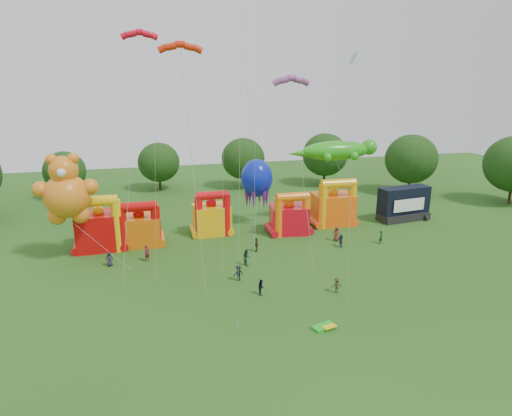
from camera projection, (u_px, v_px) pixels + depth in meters
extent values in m
plane|color=#264A15|center=(295.00, 344.00, 36.65)|extent=(160.00, 160.00, 0.00)
cylinder|color=#352314|center=(510.00, 192.00, 76.92)|extent=(0.44, 0.44, 3.93)
cylinder|color=#352314|center=(409.00, 184.00, 83.52)|extent=(0.44, 0.44, 3.72)
ellipsoid|color=#193911|center=(411.00, 159.00, 82.26)|extent=(9.30, 9.30, 8.89)
cylinder|color=#352314|center=(324.00, 176.00, 90.27)|extent=(0.44, 0.44, 3.51)
ellipsoid|color=#193911|center=(325.00, 155.00, 89.09)|extent=(8.77, 8.78, 8.39)
cylinder|color=#352314|center=(243.00, 179.00, 88.06)|extent=(0.44, 0.44, 3.30)
ellipsoid|color=#193911|center=(243.00, 159.00, 86.95)|extent=(8.25, 8.25, 7.88)
cylinder|color=#352314|center=(160.00, 182.00, 86.26)|extent=(0.44, 0.44, 3.09)
ellipsoid|color=#193911|center=(159.00, 162.00, 85.22)|extent=(7.73, 7.72, 7.38)
cylinder|color=#352314|center=(67.00, 191.00, 80.00)|extent=(0.44, 0.44, 2.88)
ellipsoid|color=#193911|center=(64.00, 171.00, 79.02)|extent=(7.20, 7.20, 6.88)
cube|color=red|center=(100.00, 231.00, 56.66)|extent=(5.77, 4.69, 4.56)
cylinder|color=yellow|center=(79.00, 229.00, 54.36)|extent=(1.23, 1.23, 6.51)
cylinder|color=yellow|center=(117.00, 226.00, 55.38)|extent=(1.23, 1.23, 6.51)
cylinder|color=yellow|center=(96.00, 201.00, 53.97)|extent=(5.00, 1.30, 1.30)
sphere|color=yellow|center=(98.00, 211.00, 55.95)|extent=(1.40, 1.40, 1.40)
cube|color=#D85E0B|center=(140.00, 230.00, 58.04)|extent=(5.45, 4.47, 3.78)
cylinder|color=red|center=(122.00, 229.00, 55.94)|extent=(1.14, 1.14, 5.40)
cylinder|color=red|center=(156.00, 226.00, 56.89)|extent=(1.14, 1.14, 5.40)
cylinder|color=red|center=(138.00, 207.00, 55.67)|extent=(4.62, 1.20, 1.20)
sphere|color=red|center=(139.00, 214.00, 57.44)|extent=(1.40, 1.40, 1.40)
cube|color=#EAA80C|center=(212.00, 219.00, 62.09)|extent=(5.06, 4.19, 4.00)
cylinder|color=red|center=(199.00, 217.00, 60.13)|extent=(1.05, 1.05, 5.71)
cylinder|color=red|center=(227.00, 215.00, 61.00)|extent=(1.05, 1.05, 5.71)
cylinder|color=red|center=(212.00, 195.00, 59.77)|extent=(4.24, 1.10, 1.10)
sphere|color=red|center=(211.00, 203.00, 61.45)|extent=(1.40, 1.40, 1.40)
cube|color=red|center=(289.00, 219.00, 62.53)|extent=(5.56, 4.72, 3.79)
cylinder|color=orange|center=(278.00, 218.00, 60.49)|extent=(1.10, 1.10, 5.42)
cylinder|color=orange|center=(306.00, 215.00, 61.40)|extent=(1.10, 1.10, 5.42)
cylinder|color=orange|center=(293.00, 197.00, 60.20)|extent=(4.47, 1.16, 1.16)
sphere|color=orange|center=(289.00, 204.00, 61.92)|extent=(1.40, 1.40, 1.40)
cube|color=#F95B0D|center=(332.00, 209.00, 66.24)|extent=(5.83, 4.73, 4.45)
cylinder|color=#F4AD0C|center=(323.00, 207.00, 63.92)|extent=(1.25, 1.25, 6.36)
cylinder|color=#F4AD0C|center=(352.00, 204.00, 64.96)|extent=(1.25, 1.25, 6.36)
cylinder|color=#F4AD0C|center=(338.00, 184.00, 63.56)|extent=(5.05, 1.31, 1.31)
sphere|color=#F4AD0C|center=(333.00, 192.00, 65.54)|extent=(1.40, 1.40, 1.40)
cube|color=black|center=(403.00, 216.00, 68.40)|extent=(8.11, 3.93, 1.10)
cube|color=black|center=(404.00, 200.00, 67.89)|extent=(8.06, 3.55, 3.89)
cube|color=white|center=(409.00, 205.00, 66.59)|extent=(5.34, 0.79, 1.83)
cylinder|color=black|center=(388.00, 221.00, 66.62)|extent=(0.30, 0.90, 0.90)
cylinder|color=black|center=(426.00, 218.00, 68.08)|extent=(0.30, 0.90, 0.90)
sphere|color=orange|center=(67.00, 196.00, 51.32)|extent=(5.01, 5.01, 5.01)
sphere|color=orange|center=(63.00, 170.00, 50.50)|extent=(3.19, 3.19, 3.19)
sphere|color=orange|center=(51.00, 159.00, 49.89)|extent=(1.25, 1.25, 1.25)
sphere|color=orange|center=(73.00, 158.00, 50.42)|extent=(1.25, 1.25, 1.25)
sphere|color=orange|center=(40.00, 189.00, 50.46)|extent=(1.82, 1.82, 1.82)
sphere|color=orange|center=(90.00, 187.00, 51.68)|extent=(1.82, 1.82, 1.82)
sphere|color=orange|center=(57.00, 216.00, 51.66)|extent=(2.05, 2.05, 2.05)
sphere|color=orange|center=(80.00, 214.00, 52.24)|extent=(2.05, 2.05, 2.05)
sphere|color=white|center=(61.00, 173.00, 49.07)|extent=(0.91, 0.91, 0.91)
ellipsoid|color=#27A016|center=(336.00, 151.00, 65.41)|extent=(10.52, 3.29, 2.80)
sphere|color=#27A016|center=(369.00, 147.00, 66.52)|extent=(2.26, 2.26, 2.26)
cone|color=#27A016|center=(301.00, 153.00, 64.22)|extent=(4.11, 1.64, 1.64)
sphere|color=#27A016|center=(344.00, 152.00, 67.59)|extent=(1.23, 1.23, 1.23)
sphere|color=#27A016|center=(354.00, 156.00, 64.53)|extent=(1.23, 1.23, 1.23)
sphere|color=#27A016|center=(319.00, 154.00, 66.63)|extent=(1.23, 1.23, 1.23)
sphere|color=#27A016|center=(327.00, 157.00, 63.56)|extent=(1.23, 1.23, 1.23)
ellipsoid|color=#0B1FB2|center=(257.00, 178.00, 64.69)|extent=(4.52, 4.52, 5.42)
cone|color=#591E8C|center=(267.00, 194.00, 65.72)|extent=(1.02, 1.02, 3.61)
cone|color=#591E8C|center=(259.00, 193.00, 66.74)|extent=(1.02, 1.02, 3.61)
cone|color=#591E8C|center=(250.00, 193.00, 66.39)|extent=(1.02, 1.02, 3.61)
cone|color=#591E8C|center=(247.00, 196.00, 65.04)|extent=(1.02, 1.02, 3.61)
cone|color=#591E8C|center=(254.00, 198.00, 64.02)|extent=(1.02, 1.02, 3.61)
cone|color=#591E8C|center=(264.00, 197.00, 64.37)|extent=(1.02, 1.02, 3.61)
cube|color=white|center=(353.00, 58.00, 43.45)|extent=(1.02, 1.02, 1.10)
cube|color=green|center=(324.00, 327.00, 38.93)|extent=(2.20, 1.52, 0.24)
cube|color=yellow|center=(330.00, 327.00, 38.70)|extent=(1.32, 0.91, 0.10)
imported|color=#232137|center=(109.00, 259.00, 51.52)|extent=(0.88, 0.61, 1.71)
imported|color=maroon|center=(147.00, 253.00, 52.92)|extent=(0.85, 0.82, 1.97)
imported|color=#1B452E|center=(246.00, 257.00, 51.82)|extent=(0.90, 1.05, 1.90)
imported|color=black|center=(238.00, 273.00, 47.82)|extent=(1.22, 0.90, 1.69)
imported|color=#382F16|center=(256.00, 245.00, 55.85)|extent=(0.86, 1.13, 1.78)
imported|color=#24263C|center=(341.00, 241.00, 57.36)|extent=(0.72, 1.57, 1.63)
imported|color=maroon|center=(336.00, 234.00, 59.42)|extent=(1.12, 0.94, 1.95)
imported|color=#183C1C|center=(381.00, 237.00, 58.54)|extent=(0.76, 0.70, 1.75)
imported|color=black|center=(261.00, 287.00, 44.80)|extent=(0.73, 0.86, 1.59)
imported|color=#373316|center=(337.00, 285.00, 45.16)|extent=(1.09, 0.72, 1.58)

